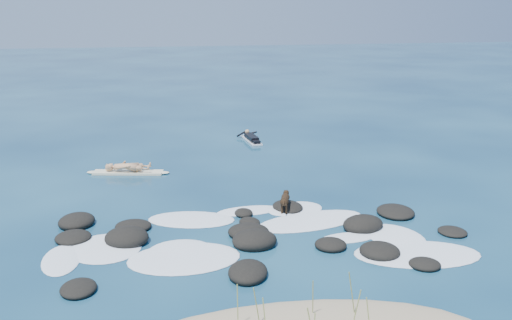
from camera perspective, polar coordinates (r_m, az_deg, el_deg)
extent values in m
plane|color=#0A2642|center=(19.93, -1.68, -5.72)|extent=(160.00, 160.00, 0.00)
cylinder|color=olive|center=(13.53, 5.71, -13.66)|extent=(0.10, 0.20, 1.03)
cylinder|color=olive|center=(13.03, 9.92, -14.86)|extent=(0.24, 0.06, 1.10)
cylinder|color=olive|center=(13.13, 11.19, -15.16)|extent=(0.11, 0.17, 0.91)
cylinder|color=olive|center=(12.99, -1.84, -14.62)|extent=(0.03, 0.10, 1.16)
cylinder|color=olive|center=(13.62, 9.58, -13.14)|extent=(0.26, 0.13, 1.22)
cylinder|color=olive|center=(13.07, 0.10, -14.59)|extent=(0.20, 0.11, 1.07)
ellipsoid|color=black|center=(17.04, 16.52, -9.96)|extent=(1.13, 1.09, 0.28)
ellipsoid|color=black|center=(19.37, -12.18, -6.48)|extent=(1.40, 1.30, 0.31)
ellipsoid|color=black|center=(19.61, 19.05, -6.80)|extent=(1.20, 1.23, 0.23)
ellipsoid|color=black|center=(18.41, -0.75, -7.20)|extent=(1.68, 1.62, 0.43)
ellipsoid|color=black|center=(17.67, 7.47, -8.41)|extent=(1.26, 1.24, 0.36)
ellipsoid|color=black|center=(15.83, -0.82, -11.14)|extent=(1.42, 1.63, 0.45)
ellipsoid|color=black|center=(17.47, 12.27, -8.89)|extent=(1.36, 1.39, 0.41)
ellipsoid|color=black|center=(20.15, -17.50, -5.87)|extent=(1.46, 1.58, 0.47)
ellipsoid|color=black|center=(17.69, -0.15, -8.03)|extent=(1.49, 1.36, 0.60)
ellipsoid|color=black|center=(20.64, 3.19, -4.70)|extent=(1.36, 1.50, 0.36)
ellipsoid|color=black|center=(15.78, -17.34, -12.16)|extent=(0.97, 1.12, 0.30)
ellipsoid|color=black|center=(20.08, -1.24, -5.34)|extent=(0.68, 0.79, 0.29)
ellipsoid|color=black|center=(19.21, 10.65, -6.36)|extent=(1.72, 1.56, 0.59)
ellipsoid|color=black|center=(18.96, -17.82, -7.38)|extent=(1.32, 1.32, 0.33)
ellipsoid|color=black|center=(18.31, -12.80, -7.58)|extent=(1.77, 1.72, 0.62)
ellipsoid|color=black|center=(20.75, 13.78, -5.05)|extent=(1.47, 1.63, 0.34)
ellipsoid|color=black|center=(19.29, -0.65, -6.24)|extent=(0.92, 0.99, 0.27)
ellipsoid|color=white|center=(20.74, 4.32, -4.86)|extent=(2.04, 1.81, 0.12)
ellipsoid|color=white|center=(17.51, -7.59, -8.93)|extent=(1.96, 1.62, 0.12)
ellipsoid|color=white|center=(19.63, 5.45, -6.10)|extent=(4.24, 2.48, 0.12)
ellipsoid|color=white|center=(17.77, 15.82, -9.04)|extent=(4.05, 2.53, 0.12)
ellipsoid|color=white|center=(18.45, 9.20, -7.69)|extent=(1.92, 0.97, 0.12)
ellipsoid|color=white|center=(18.08, -14.85, -8.53)|extent=(2.73, 2.81, 0.12)
ellipsoid|color=white|center=(18.85, 13.75, -7.43)|extent=(2.24, 2.60, 0.12)
ellipsoid|color=white|center=(19.79, -6.47, -5.94)|extent=(3.29, 2.25, 0.12)
ellipsoid|color=white|center=(17.68, -18.91, -9.44)|extent=(1.19, 2.21, 0.12)
ellipsoid|color=white|center=(16.98, -7.19, -9.72)|extent=(3.32, 2.25, 0.12)
ellipsoid|color=white|center=(20.46, -0.79, -5.11)|extent=(2.39, 1.16, 0.12)
ellipsoid|color=white|center=(20.41, 2.81, -5.18)|extent=(1.10, 0.90, 0.12)
cube|color=#F1E9C1|center=(25.44, -12.67, -1.22)|extent=(3.07, 1.22, 0.10)
ellipsoid|color=#F1E9C1|center=(25.13, -9.33, -1.25)|extent=(0.66, 0.46, 0.11)
ellipsoid|color=#F1E9C1|center=(25.84, -15.91, -1.18)|extent=(0.66, 0.46, 0.11)
imported|color=tan|center=(25.17, -12.81, 1.02)|extent=(0.60, 0.79, 1.96)
cube|color=white|center=(30.62, -0.45, 1.99)|extent=(0.78, 2.40, 0.09)
ellipsoid|color=white|center=(31.72, -1.05, 2.46)|extent=(0.34, 0.54, 0.09)
cube|color=black|center=(30.58, -0.46, 2.28)|extent=(0.58, 1.48, 0.24)
sphere|color=tan|center=(31.33, -0.89, 2.84)|extent=(0.27, 0.27, 0.25)
cylinder|color=black|center=(31.44, -1.49, 2.62)|extent=(0.56, 0.37, 0.27)
cylinder|color=black|center=(31.60, -0.44, 2.69)|extent=(0.59, 0.26, 0.27)
cube|color=black|center=(29.84, -0.02, 1.86)|extent=(0.42, 0.62, 0.15)
cylinder|color=black|center=(20.15, 2.90, -3.98)|extent=(0.46, 0.65, 0.28)
sphere|color=black|center=(20.40, 2.98, -3.73)|extent=(0.38, 0.38, 0.30)
sphere|color=black|center=(19.90, 2.82, -4.23)|extent=(0.34, 0.34, 0.27)
sphere|color=black|center=(20.53, 3.03, -3.31)|extent=(0.27, 0.27, 0.21)
cone|color=black|center=(20.65, 3.07, -3.24)|extent=(0.15, 0.16, 0.11)
cone|color=black|center=(20.49, 2.88, -3.08)|extent=(0.12, 0.10, 0.10)
cone|color=black|center=(20.48, 3.19, -3.10)|extent=(0.12, 0.10, 0.10)
cylinder|color=black|center=(20.45, 2.73, -4.59)|extent=(0.09, 0.09, 0.39)
cylinder|color=black|center=(20.44, 3.16, -4.61)|extent=(0.09, 0.09, 0.39)
cylinder|color=black|center=(20.07, 2.61, -4.98)|extent=(0.09, 0.09, 0.39)
cylinder|color=black|center=(20.06, 3.04, -5.01)|extent=(0.09, 0.09, 0.39)
cylinder|color=black|center=(19.76, 2.78, -4.22)|extent=(0.14, 0.28, 0.17)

